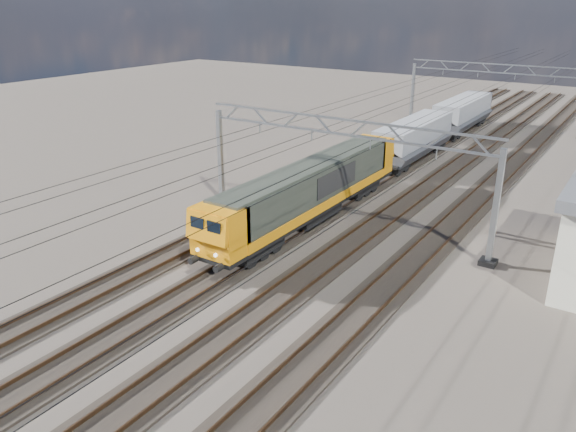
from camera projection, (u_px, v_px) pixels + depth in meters
The scene contains 11 objects.
ground at pixel (304, 250), 32.84m from camera, with size 160.00×160.00×0.00m, color #29231F.
track_outer_west at pixel (225, 228), 35.89m from camera, with size 2.60×140.00×0.30m.
track_loco at pixel (276, 242), 33.84m from camera, with size 2.60×140.00×0.30m.
track_inner_east at pixel (334, 257), 31.78m from camera, with size 2.60×140.00×0.30m.
track_outer_east at pixel (400, 275), 29.73m from camera, with size 2.60×140.00×0.30m.
catenary_gantry_mid at pixel (339, 170), 34.54m from camera, with size 19.90×0.90×7.11m.
catenary_gantry_far at pixel (494, 93), 62.54m from camera, with size 19.90×0.90×7.11m.
overhead_wires at pixel (369, 129), 36.98m from camera, with size 12.03×140.00×0.53m.
locomotive at pixel (311, 189), 36.14m from camera, with size 2.76×21.10×3.62m.
hopper_wagon_lead at pixel (414, 137), 49.94m from camera, with size 3.38×13.00×3.25m.
hopper_wagon_mid at pixel (463, 112), 60.99m from camera, with size 3.38×13.00×3.25m.
Camera 1 is at (15.68, -25.46, 13.76)m, focal length 35.00 mm.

